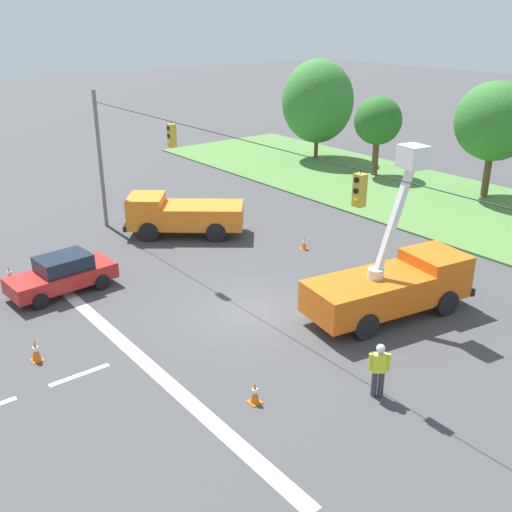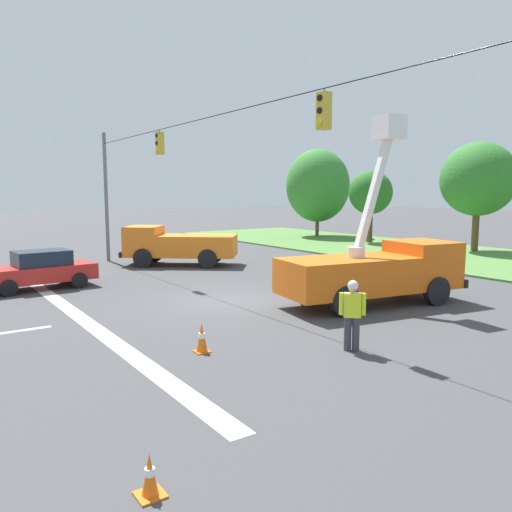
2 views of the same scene
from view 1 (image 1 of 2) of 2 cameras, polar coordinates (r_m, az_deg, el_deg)
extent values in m
plane|color=#424244|center=(23.22, -0.34, -5.41)|extent=(200.00, 200.00, 0.00)
cube|color=#517F3D|center=(36.26, 22.82, 3.20)|extent=(56.00, 12.00, 0.10)
cube|color=silver|center=(20.94, -11.35, -9.17)|extent=(17.60, 0.50, 0.01)
cube|color=silver|center=(20.30, -16.44, -10.79)|extent=(0.20, 2.00, 0.01)
cylinder|color=slate|center=(32.68, -14.61, 8.80)|extent=(0.20, 0.20, 7.20)
cylinder|color=black|center=(21.01, -0.39, 10.78)|extent=(26.00, 0.03, 0.03)
cylinder|color=black|center=(25.49, -8.08, 12.46)|extent=(0.02, 0.02, 0.10)
cube|color=gold|center=(25.58, -8.02, 11.29)|extent=(0.32, 0.28, 0.96)
cylinder|color=black|center=(25.44, -8.37, 11.95)|extent=(0.16, 0.05, 0.16)
cylinder|color=black|center=(25.50, -8.33, 11.24)|extent=(0.16, 0.05, 0.16)
cylinder|color=yellow|center=(25.56, -8.29, 10.53)|extent=(0.16, 0.05, 0.16)
cylinder|color=black|center=(17.39, 9.95, 7.88)|extent=(0.02, 0.02, 0.10)
cube|color=gold|center=(17.52, 9.84, 6.20)|extent=(0.32, 0.28, 0.96)
cylinder|color=black|center=(17.32, 9.55, 7.14)|extent=(0.16, 0.05, 0.16)
cylinder|color=black|center=(17.41, 9.48, 6.12)|extent=(0.16, 0.05, 0.16)
cylinder|color=yellow|center=(17.50, 9.42, 5.12)|extent=(0.16, 0.05, 0.16)
cylinder|color=brown|center=(48.09, 5.75, 10.45)|extent=(0.31, 0.31, 2.23)
ellipsoid|color=#387F33|center=(47.53, 5.91, 14.44)|extent=(5.32, 5.62, 6.26)
cylinder|color=brown|center=(43.50, 11.28, 9.10)|extent=(0.44, 0.44, 2.52)
ellipsoid|color=#286623|center=(43.01, 11.55, 12.53)|extent=(3.25, 3.32, 3.30)
cylinder|color=brown|center=(40.03, 21.10, 7.06)|extent=(0.44, 0.44, 2.69)
ellipsoid|color=#33752D|center=(39.37, 21.78, 11.83)|extent=(4.83, 4.50, 4.71)
cube|color=orange|center=(22.50, 10.53, -3.62)|extent=(3.01, 4.90, 1.20)
cube|color=orange|center=(24.46, 16.61, -1.49)|extent=(2.48, 2.31, 1.63)
cube|color=#1E2838|center=(24.82, 17.82, -0.58)|extent=(1.92, 0.43, 0.74)
cube|color=black|center=(25.44, 18.17, -2.40)|extent=(2.26, 0.54, 0.30)
cylinder|color=black|center=(25.29, 14.36, -2.48)|extent=(0.45, 1.03, 1.00)
cylinder|color=black|center=(23.97, 17.67, -4.27)|extent=(0.45, 1.03, 1.00)
cylinder|color=black|center=(23.05, 7.22, -4.42)|extent=(0.45, 1.03, 1.00)
cylinder|color=black|center=(21.59, 10.42, -6.57)|extent=(0.45, 1.03, 1.00)
cylinder|color=silver|center=(22.37, 11.33, -1.63)|extent=(0.60, 0.60, 0.36)
cube|color=white|center=(22.09, 12.95, 3.16)|extent=(0.49, 1.49, 4.20)
cube|color=white|center=(21.88, 14.72, 9.14)|extent=(1.02, 0.94, 0.80)
cube|color=orange|center=(31.07, -5.05, 3.89)|extent=(4.28, 4.57, 1.13)
cube|color=orange|center=(31.43, -10.38, 4.27)|extent=(2.75, 2.69, 1.60)
cube|color=#1E2838|center=(31.47, -11.52, 4.74)|extent=(1.52, 1.26, 0.72)
cube|color=black|center=(31.82, -11.99, 3.14)|extent=(1.82, 1.51, 0.30)
cylinder|color=black|center=(30.69, -10.20, 2.27)|extent=(0.85, 0.95, 1.00)
cylinder|color=black|center=(32.57, -9.56, 3.49)|extent=(0.85, 0.95, 1.00)
cylinder|color=black|center=(30.23, -3.82, 2.27)|extent=(0.85, 0.95, 1.00)
cylinder|color=black|center=(32.14, -3.55, 3.50)|extent=(0.85, 0.95, 1.00)
cube|color=red|center=(25.90, -18.01, -1.97)|extent=(2.07, 4.42, 0.64)
cube|color=#192333|center=(25.72, -17.87, -0.62)|extent=(1.64, 2.17, 0.60)
cylinder|color=black|center=(24.85, -19.84, -4.07)|extent=(0.25, 0.65, 0.64)
cylinder|color=black|center=(26.33, -21.34, -2.79)|extent=(0.25, 0.65, 0.64)
cylinder|color=black|center=(25.81, -14.45, -2.42)|extent=(0.25, 0.65, 0.64)
cylinder|color=black|center=(27.24, -16.19, -1.28)|extent=(0.25, 0.65, 0.64)
cylinder|color=#383842|center=(18.69, 11.19, -11.82)|extent=(0.18, 0.18, 0.85)
cylinder|color=#383842|center=(18.72, 11.81, -11.81)|extent=(0.18, 0.18, 0.85)
cube|color=#D8EA26|center=(18.31, 11.68, -9.93)|extent=(0.44, 0.46, 0.60)
cube|color=silver|center=(18.31, 11.68, -9.93)|extent=(0.33, 0.37, 0.62)
cylinder|color=#D8EA26|center=(18.25, 10.83, -9.86)|extent=(0.11, 0.11, 0.55)
cylinder|color=#D8EA26|center=(18.34, 12.53, -9.84)|extent=(0.11, 0.11, 0.55)
sphere|color=tan|center=(18.09, 11.78, -8.77)|extent=(0.22, 0.22, 0.22)
sphere|color=white|center=(18.06, 11.80, -8.61)|extent=(0.26, 0.26, 0.26)
cube|color=orange|center=(27.96, -22.32, -2.18)|extent=(0.36, 0.36, 0.03)
cone|color=orange|center=(27.83, -22.42, -1.54)|extent=(0.26, 0.26, 0.65)
cylinder|color=white|center=(27.82, -22.43, -1.47)|extent=(0.16, 0.16, 0.12)
cube|color=orange|center=(29.43, 4.59, 0.68)|extent=(0.36, 0.36, 0.03)
cone|color=orange|center=(29.31, 4.60, 1.28)|extent=(0.25, 0.25, 0.63)
cylinder|color=white|center=(29.30, 4.61, 1.34)|extent=(0.16, 0.16, 0.11)
cube|color=orange|center=(21.48, -20.11, -9.30)|extent=(0.36, 0.36, 0.03)
cone|color=orange|center=(21.29, -20.26, -8.38)|extent=(0.31, 0.31, 0.77)
cylinder|color=white|center=(21.27, -20.27, -8.29)|extent=(0.19, 0.19, 0.14)
cube|color=orange|center=(18.29, -0.12, -13.74)|extent=(0.36, 0.36, 0.03)
cone|color=orange|center=(18.07, -0.12, -12.80)|extent=(0.28, 0.28, 0.70)
cylinder|color=white|center=(18.06, -0.12, -12.71)|extent=(0.17, 0.17, 0.13)
camera|label=2|loc=(7.74, 20.30, -41.82)|focal=35.00mm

